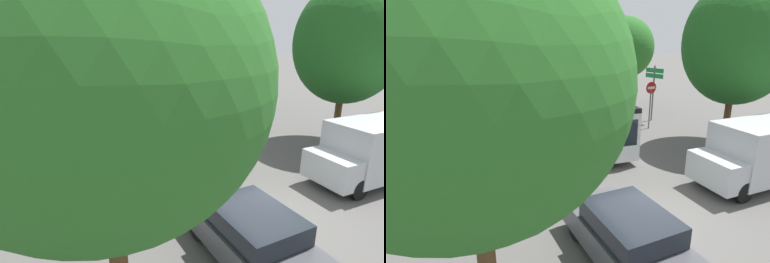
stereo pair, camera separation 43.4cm
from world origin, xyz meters
TOP-DOWN VIEW (x-y plane):
  - ground_plane at (0.00, 0.00)m, footprint 200.00×200.00m
  - articulated_bus at (1.62, 11.93)m, footprint 4.17×17.06m
  - city_bus_rear at (-1.71, 31.05)m, footprint 3.10×11.48m
  - queued_car_graphite at (-1.54, -1.17)m, footprint 1.77×4.05m
  - queued_car_black at (-1.84, 5.51)m, footprint 1.95×4.47m
  - queued_car_tan at (-1.91, 11.00)m, footprint 1.77×4.05m
  - queued_car_red at (-1.75, 17.47)m, footprint 1.75×4.00m
  - white_van at (5.36, 0.47)m, footprint 5.04×2.09m
  - traffic_light at (-0.52, 8.88)m, footprint 0.36×0.39m
  - no_entry_sign at (6.03, 8.10)m, footprint 0.70×0.08m
  - direction_sign_post at (7.36, 9.60)m, footprint 0.33×1.39m
  - tree_left_near at (-4.74, -1.91)m, footprint 4.44×4.44m
  - tree_left_mid at (-4.65, 5.97)m, footprint 4.74×4.74m
  - tree_left_far at (-5.44, 15.59)m, footprint 3.80×3.80m
  - tree_left_distant at (-5.33, 26.32)m, footprint 4.43×4.43m
  - tree_right_near at (7.73, 4.10)m, footprint 5.04×5.04m
  - tree_right_mid at (7.96, 14.16)m, footprint 4.44×4.44m

SIDE VIEW (x-z plane):
  - ground_plane at x=0.00m, z-range 0.00..0.00m
  - queued_car_red at x=-1.75m, z-range 0.01..1.39m
  - queued_car_tan at x=-1.91m, z-range 0.01..1.41m
  - queued_car_graphite at x=-1.54m, z-range 0.01..1.41m
  - queued_car_black at x=-1.84m, z-range 0.01..1.55m
  - white_van at x=5.36m, z-range 0.09..2.40m
  - city_bus_rear at x=-1.71m, z-range 0.19..2.64m
  - articulated_bus at x=1.62m, z-range 0.19..2.70m
  - no_entry_sign at x=6.03m, z-range 0.47..3.29m
  - traffic_light at x=-0.52m, z-range 0.80..4.20m
  - direction_sign_post at x=7.36m, z-range 0.75..4.35m
  - tree_left_distant at x=-5.33m, z-range 0.92..7.62m
  - tree_left_near at x=-4.74m, z-range 1.21..7.80m
  - tree_right_mid at x=7.96m, z-range 1.13..8.07m
  - tree_left_far at x=-5.44m, z-range 1.40..7.96m
  - tree_left_mid at x=-4.65m, z-range 1.08..8.69m
  - tree_right_near at x=7.73m, z-range 1.05..9.02m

